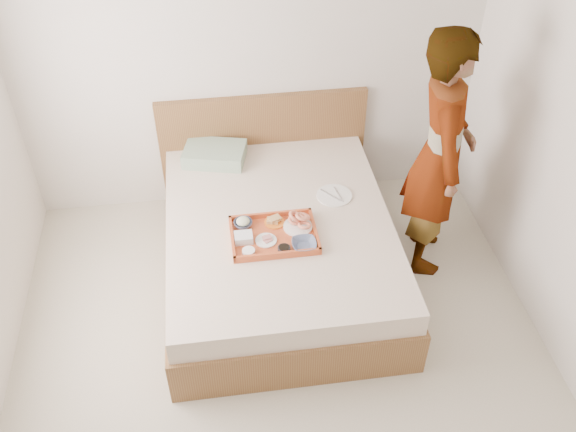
# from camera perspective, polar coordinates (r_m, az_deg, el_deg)

# --- Properties ---
(ground) EXTENTS (3.50, 4.00, 0.01)m
(ground) POSITION_cam_1_polar(r_m,az_deg,el_deg) (4.15, -0.01, -15.18)
(ground) COLOR beige
(ground) RESTS_ON ground
(wall_back) EXTENTS (3.50, 0.01, 2.60)m
(wall_back) POSITION_cam_1_polar(r_m,az_deg,el_deg) (4.81, -3.47, 14.36)
(wall_back) COLOR silver
(wall_back) RESTS_ON ground
(bed) EXTENTS (1.65, 2.00, 0.53)m
(bed) POSITION_cam_1_polar(r_m,az_deg,el_deg) (4.59, -0.79, -2.88)
(bed) COLOR brown
(bed) RESTS_ON ground
(headboard) EXTENTS (1.65, 0.06, 0.95)m
(headboard) POSITION_cam_1_polar(r_m,az_deg,el_deg) (5.21, -2.21, 6.14)
(headboard) COLOR brown
(headboard) RESTS_ON ground
(pillow) EXTENTS (0.52, 0.41, 0.11)m
(pillow) POSITION_cam_1_polar(r_m,az_deg,el_deg) (4.97, -6.56, 5.51)
(pillow) COLOR #A5B1A1
(pillow) RESTS_ON bed
(tray) EXTENTS (0.58, 0.42, 0.05)m
(tray) POSITION_cam_1_polar(r_m,az_deg,el_deg) (4.27, -1.27, -1.69)
(tray) COLOR orange
(tray) RESTS_ON bed
(prawn_plate) EXTENTS (0.20, 0.20, 0.01)m
(prawn_plate) POSITION_cam_1_polar(r_m,az_deg,el_deg) (4.33, 0.89, -0.95)
(prawn_plate) COLOR white
(prawn_plate) RESTS_ON tray
(navy_bowl_big) EXTENTS (0.16, 0.16, 0.04)m
(navy_bowl_big) POSITION_cam_1_polar(r_m,az_deg,el_deg) (4.19, 1.45, -2.55)
(navy_bowl_big) COLOR #192845
(navy_bowl_big) RESTS_ON tray
(sauce_dish) EXTENTS (0.08, 0.08, 0.03)m
(sauce_dish) POSITION_cam_1_polar(r_m,az_deg,el_deg) (4.16, -0.36, -2.97)
(sauce_dish) COLOR black
(sauce_dish) RESTS_ON tray
(meat_plate) EXTENTS (0.14, 0.14, 0.01)m
(meat_plate) POSITION_cam_1_polar(r_m,az_deg,el_deg) (4.24, -1.97, -2.19)
(meat_plate) COLOR white
(meat_plate) RESTS_ON tray
(bread_plate) EXTENTS (0.14, 0.14, 0.01)m
(bread_plate) POSITION_cam_1_polar(r_m,az_deg,el_deg) (4.37, -1.22, -0.56)
(bread_plate) COLOR orange
(bread_plate) RESTS_ON tray
(salad_bowl) EXTENTS (0.13, 0.13, 0.04)m
(salad_bowl) POSITION_cam_1_polar(r_m,az_deg,el_deg) (4.35, -4.03, -0.69)
(salad_bowl) COLOR #192845
(salad_bowl) RESTS_ON tray
(plastic_tub) EXTENTS (0.12, 0.10, 0.05)m
(plastic_tub) POSITION_cam_1_polar(r_m,az_deg,el_deg) (4.23, -3.99, -1.94)
(plastic_tub) COLOR silver
(plastic_tub) RESTS_ON tray
(cheese_round) EXTENTS (0.08, 0.08, 0.03)m
(cheese_round) POSITION_cam_1_polar(r_m,az_deg,el_deg) (4.15, -3.53, -3.20)
(cheese_round) COLOR white
(cheese_round) RESTS_ON tray
(dinner_plate) EXTENTS (0.33, 0.33, 0.01)m
(dinner_plate) POSITION_cam_1_polar(r_m,az_deg,el_deg) (4.63, 4.15, 1.84)
(dinner_plate) COLOR white
(dinner_plate) RESTS_ON bed
(person) EXTENTS (0.58, 0.75, 1.85)m
(person) POSITION_cam_1_polar(r_m,az_deg,el_deg) (4.47, 13.41, 5.29)
(person) COLOR beige
(person) RESTS_ON ground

